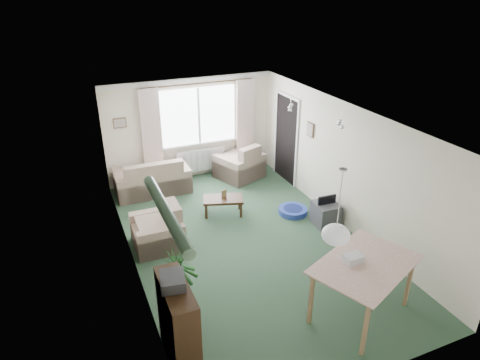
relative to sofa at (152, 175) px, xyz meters
name	(u,v)px	position (x,y,z in m)	size (l,w,h in m)	color
ground	(246,243)	(1.10, -2.75, -0.41)	(6.50, 6.50, 0.00)	#2A4631
window	(199,116)	(1.30, 0.48, 1.09)	(1.80, 0.03, 1.30)	white
curtain_rod	(198,83)	(1.30, 0.40, 1.86)	(2.60, 0.03, 0.03)	black
curtain_left	(151,133)	(0.15, 0.38, 0.86)	(0.45, 0.08, 2.00)	beige
curtain_right	(245,121)	(2.45, 0.38, 0.86)	(0.45, 0.08, 2.00)	beige
radiator	(201,160)	(1.30, 0.44, -0.01)	(1.20, 0.10, 0.55)	white
doorway	(286,140)	(3.08, -0.55, 0.59)	(0.03, 0.95, 2.00)	black
pendant_lamp	(336,235)	(1.30, -5.05, 1.07)	(0.36, 0.36, 0.36)	white
tinsel_garland	(166,212)	(-0.82, -5.05, 1.87)	(1.60, 1.60, 0.12)	#196626
bauble_cluster_a	(290,105)	(2.40, -1.85, 1.81)	(0.20, 0.20, 0.20)	silver
bauble_cluster_b	(341,121)	(2.70, -3.05, 1.81)	(0.20, 0.20, 0.20)	silver
wall_picture_back	(120,123)	(-0.50, 0.48, 1.14)	(0.28, 0.03, 0.22)	brown
wall_picture_right	(310,130)	(3.08, -1.55, 1.14)	(0.03, 0.24, 0.30)	brown
sofa	(152,175)	(0.00, 0.00, 0.00)	(1.63, 0.86, 0.82)	beige
armchair_corner	(239,160)	(2.11, -0.02, 0.02)	(0.96, 0.91, 0.86)	tan
armchair_left	(157,226)	(-0.40, -2.18, -0.01)	(0.88, 0.84, 0.79)	tan
coffee_table	(223,206)	(1.10, -1.57, -0.23)	(0.80, 0.44, 0.36)	black
photo_frame	(224,193)	(1.14, -1.53, 0.03)	(0.12, 0.02, 0.16)	brown
bookshelf	(178,324)	(-0.74, -4.83, 0.17)	(0.31, 0.94, 1.15)	black
hifi_box	(173,281)	(-0.76, -4.80, 0.81)	(0.28, 0.35, 0.14)	#333237
houseplant	(180,288)	(-0.55, -4.23, 0.21)	(0.53, 0.53, 1.24)	#22652E
dining_table	(361,290)	(1.85, -5.05, 0.02)	(1.38, 0.92, 0.86)	tan
gift_box	(353,259)	(1.71, -4.95, 0.51)	(0.25, 0.18, 0.12)	silver
tv_cube	(326,214)	(2.80, -2.74, -0.18)	(0.45, 0.50, 0.45)	#36363B
pet_bed	(293,211)	(2.43, -2.12, -0.35)	(0.59, 0.59, 0.12)	#213F97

